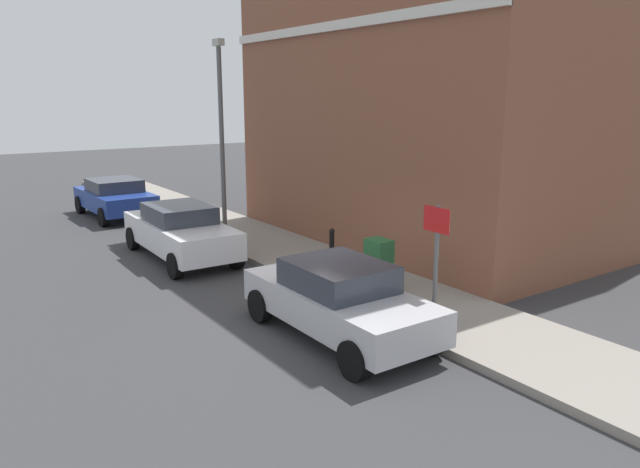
# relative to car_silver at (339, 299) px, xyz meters

# --- Properties ---
(ground) EXTENTS (80.00, 80.00, 0.00)m
(ground) POSITION_rel_car_silver_xyz_m (0.29, 1.43, -0.72)
(ground) COLOR #38383A
(sidewalk) EXTENTS (2.52, 30.00, 0.15)m
(sidewalk) POSITION_rel_car_silver_xyz_m (2.23, 7.43, -0.65)
(sidewalk) COLOR gray
(sidewalk) RESTS_ON ground
(corner_building) EXTENTS (8.06, 10.65, 9.42)m
(corner_building) POSITION_rel_car_silver_xyz_m (7.46, 4.75, 3.99)
(corner_building) COLOR brown
(corner_building) RESTS_ON ground
(car_silver) EXTENTS (1.81, 4.05, 1.40)m
(car_silver) POSITION_rel_car_silver_xyz_m (0.00, 0.00, 0.00)
(car_silver) COLOR #B7B7BC
(car_silver) RESTS_ON ground
(car_white) EXTENTS (1.88, 4.48, 1.45)m
(car_white) POSITION_rel_car_silver_xyz_m (-0.27, 6.70, 0.03)
(car_white) COLOR silver
(car_white) RESTS_ON ground
(car_blue) EXTENTS (2.01, 3.99, 1.36)m
(car_blue) POSITION_rel_car_silver_xyz_m (-0.04, 13.37, -0.00)
(car_blue) COLOR navy
(car_blue) RESTS_ON ground
(utility_cabinet) EXTENTS (0.46, 0.61, 1.15)m
(utility_cabinet) POSITION_rel_car_silver_xyz_m (1.97, 1.24, -0.04)
(utility_cabinet) COLOR #1E4C28
(utility_cabinet) RESTS_ON sidewalk
(bollard_near_cabinet) EXTENTS (0.14, 0.14, 1.04)m
(bollard_near_cabinet) POSITION_rel_car_silver_xyz_m (2.07, 3.08, -0.02)
(bollard_near_cabinet) COLOR black
(bollard_near_cabinet) RESTS_ON sidewalk
(street_sign) EXTENTS (0.08, 0.60, 2.30)m
(street_sign) POSITION_rel_car_silver_xyz_m (1.28, -1.07, 0.94)
(street_sign) COLOR #59595B
(street_sign) RESTS_ON sidewalk
(lamppost) EXTENTS (0.20, 0.44, 5.72)m
(lamppost) POSITION_rel_car_silver_xyz_m (1.95, 8.64, 2.58)
(lamppost) COLOR #59595B
(lamppost) RESTS_ON sidewalk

